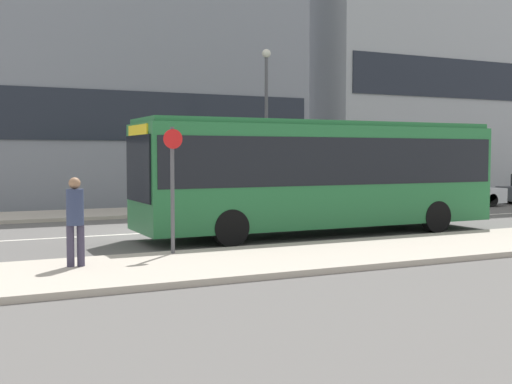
{
  "coord_description": "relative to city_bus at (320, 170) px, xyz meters",
  "views": [
    {
      "loc": [
        -5.78,
        -18.67,
        2.37
      ],
      "look_at": [
        2.12,
        -2.14,
        1.29
      ],
      "focal_mm": 45.0,
      "sensor_mm": 36.0,
      "label": 1
    }
  ],
  "objects": [
    {
      "name": "parked_car_0",
      "position": [
        10.66,
        5.89,
        -1.26
      ],
      "size": [
        4.59,
        1.7,
        1.37
      ],
      "color": "silver",
      "rests_on": "ground_plane"
    },
    {
      "name": "street_lamp",
      "position": [
        1.98,
        7.54,
        2.25
      ],
      "size": [
        0.36,
        0.36,
        6.55
      ],
      "color": "#4C4C51",
      "rests_on": "sidewalk_far"
    },
    {
      "name": "sidewalk_far",
      "position": [
        -4.08,
        8.69,
        -1.84
      ],
      "size": [
        44.0,
        3.5,
        0.13
      ],
      "color": "#B2A899",
      "rests_on": "ground_plane"
    },
    {
      "name": "apartment_block_left_tower",
      "position": [
        -1.66,
        15.37,
        5.49
      ],
      "size": [
        16.5,
        6.94,
        14.81
      ],
      "color": "gray",
      "rests_on": "ground_plane"
    },
    {
      "name": "lane_centerline",
      "position": [
        -4.08,
        2.44,
        -1.9
      ],
      "size": [
        41.8,
        0.16,
        0.01
      ],
      "color": "silver",
      "rests_on": "ground_plane"
    },
    {
      "name": "sidewalk_near",
      "position": [
        -4.08,
        -3.81,
        -1.84
      ],
      "size": [
        44.0,
        3.5,
        0.13
      ],
      "color": "#B2A899",
      "rests_on": "ground_plane"
    },
    {
      "name": "pedestrian_near_stop",
      "position": [
        -7.63,
        -3.22,
        -0.76
      ],
      "size": [
        0.35,
        0.34,
        1.78
      ],
      "rotation": [
        0.0,
        0.0,
        -0.1
      ],
      "color": "#383347",
      "rests_on": "sidewalk_near"
    },
    {
      "name": "bus_stop_sign",
      "position": [
        -5.35,
        -2.45,
        -0.12
      ],
      "size": [
        0.44,
        0.12,
        2.85
      ],
      "color": "#4C4C51",
      "rests_on": "sidewalk_near"
    },
    {
      "name": "city_bus",
      "position": [
        0.0,
        0.0,
        0.0
      ],
      "size": [
        10.97,
        2.57,
        3.32
      ],
      "rotation": [
        0.0,
        0.0,
        0.09
      ],
      "color": "#236B38",
      "rests_on": "ground_plane"
    },
    {
      "name": "ground_plane",
      "position": [
        -4.08,
        2.44,
        -1.91
      ],
      "size": [
        120.0,
        120.0,
        0.0
      ],
      "primitive_type": "plane",
      "color": "#595654"
    }
  ]
}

